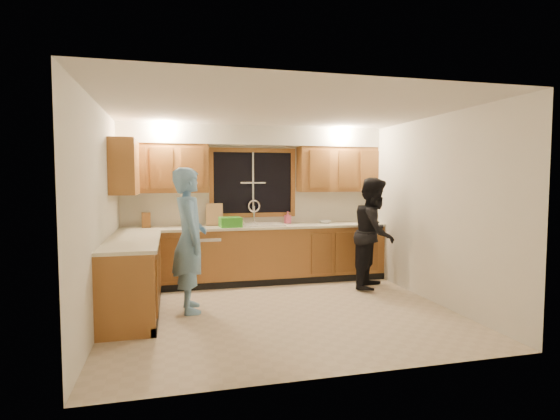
% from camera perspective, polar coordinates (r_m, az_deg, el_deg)
% --- Properties ---
extents(floor, '(4.20, 4.20, 0.00)m').
position_cam_1_polar(floor, '(5.65, 0.11, -13.04)').
color(floor, beige).
rests_on(floor, ground).
extents(ceiling, '(4.20, 4.20, 0.00)m').
position_cam_1_polar(ceiling, '(5.46, 0.11, 12.91)').
color(ceiling, silver).
extents(wall_back, '(4.20, 0.00, 4.20)m').
position_cam_1_polar(wall_back, '(7.27, -3.55, 0.80)').
color(wall_back, silver).
rests_on(wall_back, ground).
extents(wall_left, '(0.00, 3.80, 3.80)m').
position_cam_1_polar(wall_left, '(5.31, -22.45, -0.67)').
color(wall_left, silver).
rests_on(wall_left, ground).
extents(wall_right, '(0.00, 3.80, 3.80)m').
position_cam_1_polar(wall_right, '(6.27, 19.08, 0.08)').
color(wall_right, silver).
rests_on(wall_right, ground).
extents(base_cabinets_back, '(4.20, 0.60, 0.88)m').
position_cam_1_polar(base_cabinets_back, '(7.07, -3.08, -5.90)').
color(base_cabinets_back, '#A0652E').
rests_on(base_cabinets_back, ground).
extents(base_cabinets_left, '(0.60, 1.90, 0.88)m').
position_cam_1_polar(base_cabinets_left, '(5.74, -18.72, -8.44)').
color(base_cabinets_left, '#A0652E').
rests_on(base_cabinets_left, ground).
extents(countertop_back, '(4.20, 0.63, 0.04)m').
position_cam_1_polar(countertop_back, '(6.99, -3.07, -2.20)').
color(countertop_back, '#ECE6C7').
rests_on(countertop_back, base_cabinets_back).
extents(countertop_left, '(0.63, 1.90, 0.04)m').
position_cam_1_polar(countertop_left, '(5.65, -18.67, -3.88)').
color(countertop_left, '#ECE6C7').
rests_on(countertop_left, base_cabinets_left).
extents(upper_cabinets_left, '(1.35, 0.33, 0.75)m').
position_cam_1_polar(upper_cabinets_left, '(6.97, -14.96, 5.27)').
color(upper_cabinets_left, '#A0652E').
rests_on(upper_cabinets_left, wall_back).
extents(upper_cabinets_right, '(1.35, 0.33, 0.75)m').
position_cam_1_polar(upper_cabinets_right, '(7.49, 7.49, 5.27)').
color(upper_cabinets_right, '#A0652E').
rests_on(upper_cabinets_right, wall_back).
extents(upper_cabinets_return, '(0.33, 0.90, 0.75)m').
position_cam_1_polar(upper_cabinets_return, '(6.39, -19.65, 5.30)').
color(upper_cabinets_return, '#A0652E').
rests_on(upper_cabinets_return, wall_left).
extents(soffit, '(4.20, 0.35, 0.30)m').
position_cam_1_polar(soffit, '(7.12, -3.33, 9.60)').
color(soffit, silver).
rests_on(soffit, wall_back).
extents(window_frame, '(1.44, 0.03, 1.14)m').
position_cam_1_polar(window_frame, '(7.25, -3.55, 3.57)').
color(window_frame, black).
rests_on(window_frame, wall_back).
extents(sink, '(0.86, 0.52, 0.57)m').
position_cam_1_polar(sink, '(7.01, -3.10, -2.47)').
color(sink, white).
rests_on(sink, countertop_back).
extents(dishwasher, '(0.60, 0.56, 0.82)m').
position_cam_1_polar(dishwasher, '(6.95, -10.00, -6.37)').
color(dishwasher, silver).
rests_on(dishwasher, floor).
extents(stove, '(0.58, 0.75, 0.90)m').
position_cam_1_polar(stove, '(5.18, -19.24, -9.67)').
color(stove, silver).
rests_on(stove, floor).
extents(man, '(0.47, 0.68, 1.80)m').
position_cam_1_polar(man, '(5.58, -11.72, -3.83)').
color(man, '#6EA2D0').
rests_on(man, floor).
extents(woman, '(1.01, 1.04, 1.68)m').
position_cam_1_polar(woman, '(6.82, 12.24, -2.93)').
color(woman, black).
rests_on(woman, floor).
extents(knife_block, '(0.14, 0.12, 0.23)m').
position_cam_1_polar(knife_block, '(6.97, -17.09, -1.26)').
color(knife_block, brown).
rests_on(knife_block, countertop_back).
extents(cutting_board, '(0.27, 0.10, 0.35)m').
position_cam_1_polar(cutting_board, '(7.04, -8.56, -0.58)').
color(cutting_board, tan).
rests_on(cutting_board, countertop_back).
extents(dish_crate, '(0.34, 0.32, 0.15)m').
position_cam_1_polar(dish_crate, '(6.80, -6.50, -1.58)').
color(dish_crate, green).
rests_on(dish_crate, countertop_back).
extents(soap_bottle, '(0.11, 0.11, 0.20)m').
position_cam_1_polar(soap_bottle, '(7.31, 1.01, -0.97)').
color(soap_bottle, '#F65D8B').
rests_on(soap_bottle, countertop_back).
extents(bowl, '(0.25, 0.25, 0.05)m').
position_cam_1_polar(bowl, '(7.38, 5.86, -1.52)').
color(bowl, silver).
rests_on(bowl, countertop_back).
extents(can_left, '(0.08, 0.08, 0.13)m').
position_cam_1_polar(can_left, '(6.82, -5.65, -1.65)').
color(can_left, '#C5B698').
rests_on(can_left, countertop_back).
extents(can_right, '(0.06, 0.06, 0.11)m').
position_cam_1_polar(can_right, '(6.81, -4.97, -1.74)').
color(can_right, '#C5B698').
rests_on(can_right, countertop_back).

